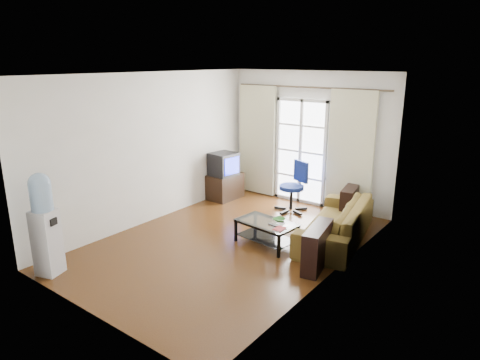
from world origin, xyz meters
name	(u,v)px	position (x,y,z in m)	size (l,w,h in m)	color
floor	(230,242)	(0.00, 0.00, 0.00)	(5.20, 5.20, 0.00)	#573214
ceiling	(229,74)	(0.00, 0.00, 2.70)	(5.20, 5.20, 0.00)	white
wall_back	(309,139)	(0.00, 2.60, 1.35)	(3.60, 0.02, 2.70)	white
wall_front	(82,207)	(0.00, -2.60, 1.35)	(3.60, 0.02, 2.70)	white
wall_left	(151,149)	(-1.80, 0.00, 1.35)	(0.02, 5.20, 2.70)	white
wall_right	(336,182)	(1.80, 0.00, 1.35)	(0.02, 5.20, 2.70)	white
french_door	(301,152)	(-0.15, 2.54, 1.07)	(1.16, 0.06, 2.15)	white
curtain_rod	(309,87)	(0.00, 2.50, 2.38)	(0.04, 0.04, 3.30)	#4C3F2D
curtain_left	(257,140)	(-1.20, 2.48, 1.20)	(0.90, 0.07, 2.35)	beige
curtain_right	(350,153)	(0.95, 2.48, 1.20)	(0.90, 0.07, 2.35)	beige
radiator	(340,195)	(0.80, 2.50, 0.33)	(0.64, 0.12, 0.64)	gray
sofa	(336,222)	(1.33, 1.16, 0.32)	(1.25, 2.30, 0.64)	brown
coffee_table	(266,230)	(0.52, 0.29, 0.25)	(1.01, 0.64, 0.39)	silver
bowl	(279,220)	(0.66, 0.45, 0.41)	(0.20, 0.20, 0.05)	#30864D
book	(276,228)	(0.78, 0.16, 0.40)	(0.15, 0.20, 0.02)	#9D3813
remote	(273,225)	(0.69, 0.23, 0.40)	(0.16, 0.04, 0.02)	black
tv_stand	(225,186)	(-1.53, 1.76, 0.27)	(0.49, 0.73, 0.54)	black
crt_tv	(223,164)	(-1.53, 1.69, 0.78)	(0.57, 0.57, 0.48)	black
task_chair	(293,197)	(0.04, 1.94, 0.29)	(0.88, 0.88, 0.99)	black
water_cooler	(44,222)	(-1.36, -2.35, 0.77)	(0.38, 0.38, 1.46)	silver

